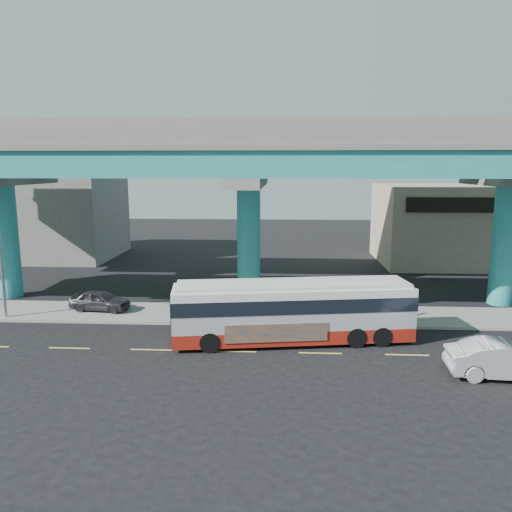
# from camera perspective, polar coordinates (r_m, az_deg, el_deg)

# --- Properties ---
(ground) EXTENTS (120.00, 120.00, 0.00)m
(ground) POSITION_cam_1_polar(r_m,az_deg,el_deg) (24.23, -2.33, -10.60)
(ground) COLOR black
(ground) RESTS_ON ground
(sidewalk) EXTENTS (70.00, 4.00, 0.15)m
(sidewalk) POSITION_cam_1_polar(r_m,az_deg,el_deg) (29.40, -1.30, -6.68)
(sidewalk) COLOR gray
(sidewalk) RESTS_ON ground
(lane_markings) EXTENTS (58.00, 0.12, 0.01)m
(lane_markings) POSITION_cam_1_polar(r_m,az_deg,el_deg) (23.95, -2.40, -10.84)
(lane_markings) COLOR #D8C64C
(lane_markings) RESTS_ON ground
(viaduct) EXTENTS (52.00, 12.40, 11.70)m
(viaduct) POSITION_cam_1_polar(r_m,az_deg,el_deg) (31.74, -0.85, 11.15)
(viaduct) COLOR teal
(viaduct) RESTS_ON ground
(building_beige) EXTENTS (14.00, 10.23, 7.00)m
(building_beige) POSITION_cam_1_polar(r_m,az_deg,el_deg) (48.46, 22.20, 3.38)
(building_beige) COLOR tan
(building_beige) RESTS_ON ground
(building_concrete) EXTENTS (12.00, 10.00, 9.00)m
(building_concrete) POSITION_cam_1_polar(r_m,az_deg,el_deg) (51.75, -22.35, 4.86)
(building_concrete) COLOR gray
(building_concrete) RESTS_ON ground
(transit_bus) EXTENTS (12.01, 4.30, 3.02)m
(transit_bus) POSITION_cam_1_polar(r_m,az_deg,el_deg) (24.80, 4.24, -6.09)
(transit_bus) COLOR maroon
(transit_bus) RESTS_ON ground
(sedan) EXTENTS (2.14, 4.84, 1.54)m
(sedan) POSITION_cam_1_polar(r_m,az_deg,el_deg) (23.30, 26.63, -10.56)
(sedan) COLOR #A6A6AB
(sedan) RESTS_ON ground
(parked_car) EXTENTS (2.28, 3.89, 1.21)m
(parked_car) POSITION_cam_1_polar(r_m,az_deg,el_deg) (31.20, -17.40, -4.86)
(parked_car) COLOR #2F2F34
(parked_car) RESTS_ON sidewalk
(stop_sign) EXTENTS (0.53, 0.55, 2.46)m
(stop_sign) POSITION_cam_1_polar(r_m,az_deg,el_deg) (28.01, 13.43, -3.92)
(stop_sign) COLOR gray
(stop_sign) RESTS_ON sidewalk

